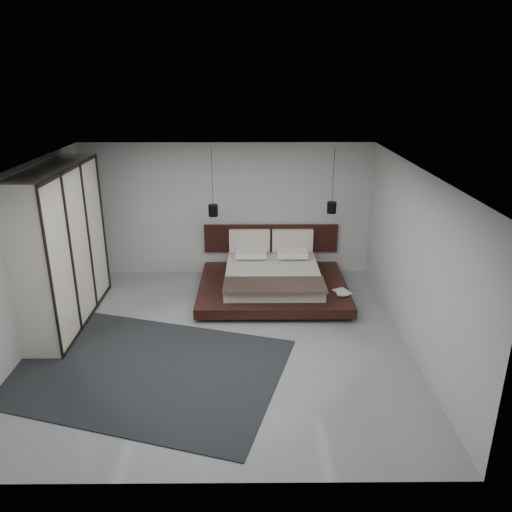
{
  "coord_description": "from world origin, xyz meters",
  "views": [
    {
      "loc": [
        0.52,
        -7.15,
        4.13
      ],
      "look_at": [
        0.59,
        1.2,
        1.03
      ],
      "focal_mm": 35.0,
      "sensor_mm": 36.0,
      "label": 1
    }
  ],
  "objects_px": {
    "pendant_right": "(332,207)",
    "wardrobe": "(62,247)",
    "bed": "(273,279)",
    "lattice_screen": "(79,222)",
    "rug": "(145,369)",
    "pendant_left": "(213,210)"
  },
  "relations": [
    {
      "from": "pendant_left",
      "to": "rug",
      "type": "xyz_separation_m",
      "value": [
        -0.82,
        -3.19,
        -1.56
      ]
    },
    {
      "from": "lattice_screen",
      "to": "rug",
      "type": "distance_m",
      "value": 4.0
    },
    {
      "from": "pendant_left",
      "to": "lattice_screen",
      "type": "bearing_deg",
      "value": 178.07
    },
    {
      "from": "pendant_left",
      "to": "rug",
      "type": "height_order",
      "value": "pendant_left"
    },
    {
      "from": "lattice_screen",
      "to": "pendant_left",
      "type": "distance_m",
      "value": 2.72
    },
    {
      "from": "bed",
      "to": "rug",
      "type": "relative_size",
      "value": 0.72
    },
    {
      "from": "wardrobe",
      "to": "rug",
      "type": "xyz_separation_m",
      "value": [
        1.63,
        -1.64,
        -1.34
      ]
    },
    {
      "from": "lattice_screen",
      "to": "pendant_left",
      "type": "bearing_deg",
      "value": -1.93
    },
    {
      "from": "lattice_screen",
      "to": "bed",
      "type": "bearing_deg",
      "value": -8.02
    },
    {
      "from": "pendant_right",
      "to": "wardrobe",
      "type": "bearing_deg",
      "value": -162.07
    },
    {
      "from": "pendant_left",
      "to": "pendant_right",
      "type": "distance_m",
      "value": 2.34
    },
    {
      "from": "wardrobe",
      "to": "pendant_left",
      "type": "bearing_deg",
      "value": 32.3
    },
    {
      "from": "rug",
      "to": "wardrobe",
      "type": "bearing_deg",
      "value": 134.81
    },
    {
      "from": "bed",
      "to": "wardrobe",
      "type": "height_order",
      "value": "wardrobe"
    },
    {
      "from": "lattice_screen",
      "to": "rug",
      "type": "relative_size",
      "value": 0.66
    },
    {
      "from": "pendant_right",
      "to": "pendant_left",
      "type": "bearing_deg",
      "value": -180.0
    },
    {
      "from": "lattice_screen",
      "to": "pendant_right",
      "type": "height_order",
      "value": "pendant_right"
    },
    {
      "from": "lattice_screen",
      "to": "wardrobe",
      "type": "relative_size",
      "value": 0.94
    },
    {
      "from": "lattice_screen",
      "to": "pendant_right",
      "type": "xyz_separation_m",
      "value": [
        5.03,
        -0.09,
        0.32
      ]
    },
    {
      "from": "wardrobe",
      "to": "pendant_right",
      "type": "bearing_deg",
      "value": 17.93
    },
    {
      "from": "bed",
      "to": "pendant_right",
      "type": "relative_size",
      "value": 2.2
    },
    {
      "from": "lattice_screen",
      "to": "rug",
      "type": "height_order",
      "value": "lattice_screen"
    }
  ]
}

